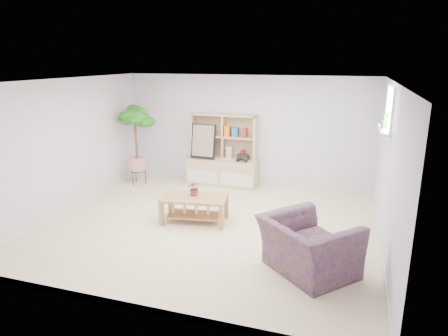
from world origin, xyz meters
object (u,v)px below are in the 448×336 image
(storage_unit, at_px, (222,150))
(armchair, at_px, (308,243))
(coffee_table, at_px, (195,209))
(floor_tree, at_px, (136,145))

(storage_unit, height_order, armchair, storage_unit)
(coffee_table, height_order, armchair, armchair)
(coffee_table, xyz_separation_m, floor_tree, (-2.03, 1.64, 0.66))
(coffee_table, xyz_separation_m, armchair, (2.05, -1.12, 0.19))
(storage_unit, bearing_deg, coffee_table, -84.87)
(storage_unit, height_order, coffee_table, storage_unit)
(floor_tree, xyz_separation_m, armchair, (4.08, -2.76, -0.47))
(armchair, bearing_deg, floor_tree, 8.20)
(storage_unit, xyz_separation_m, coffee_table, (0.19, -2.15, -0.56))
(storage_unit, distance_m, coffee_table, 2.23)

